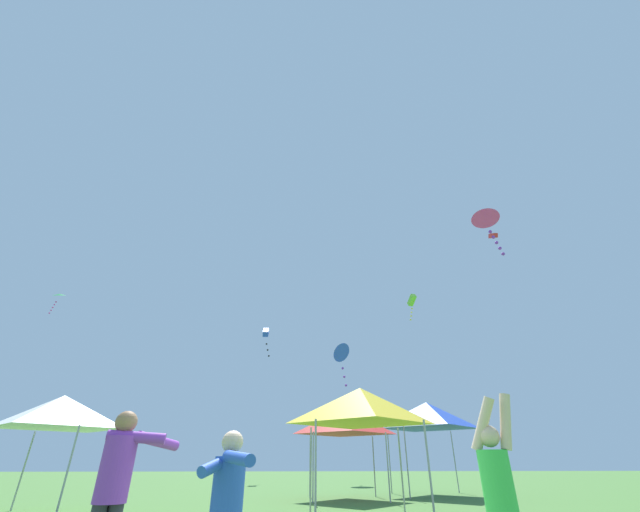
{
  "coord_description": "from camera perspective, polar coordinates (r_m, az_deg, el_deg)",
  "views": [
    {
      "loc": [
        -0.14,
        -5.52,
        1.31
      ],
      "look_at": [
        1.15,
        15.1,
        12.2
      ],
      "focal_mm": 21.9,
      "sensor_mm": 36.0,
      "label": 1
    }
  ],
  "objects": [
    {
      "name": "person_watcher_purple",
      "position": [
        5.77,
        -27.53,
        -27.09
      ],
      "size": [
        0.71,
        0.88,
        1.87
      ],
      "color": "#2D2D38",
      "rests_on": "ground"
    },
    {
      "name": "canopy_tent_red",
      "position": [
        17.7,
        3.65,
        -22.95
      ],
      "size": [
        3.07,
        3.07,
        3.29
      ],
      "color": "#9E9EA3",
      "rests_on": "ground"
    },
    {
      "name": "person_companion_blue",
      "position": [
        4.58,
        -13.51,
        -31.72
      ],
      "size": [
        0.58,
        0.86,
        1.6
      ],
      "color": "#2D2D38",
      "rests_on": "ground"
    },
    {
      "name": "kite_green_delta",
      "position": [
        29.62,
        -33.85,
        -4.82
      ],
      "size": [
        0.8,
        0.77,
        1.45
      ],
      "color": "green"
    },
    {
      "name": "kite_red_box",
      "position": [
        38.2,
        23.97,
        2.72
      ],
      "size": [
        0.39,
        1.04,
        0.76
      ],
      "color": "red"
    },
    {
      "name": "kite_magenta_delta",
      "position": [
        23.91,
        23.06,
        4.99
      ],
      "size": [
        2.01,
        2.0,
        2.8
      ],
      "color": "#D6389E"
    },
    {
      "name": "canopy_tent_blue",
      "position": [
        20.21,
        15.42,
        -21.51
      ],
      "size": [
        3.53,
        3.53,
        3.78
      ],
      "color": "#9E9EA3",
      "rests_on": "ground"
    },
    {
      "name": "kite_blue_box",
      "position": [
        36.14,
        -7.91,
        -11.1
      ],
      "size": [
        0.71,
        1.25,
        2.71
      ],
      "color": "blue"
    },
    {
      "name": "canopy_tent_white",
      "position": [
        14.86,
        -33.7,
        -18.4
      ],
      "size": [
        2.9,
        2.9,
        3.1
      ],
      "color": "#9E9EA3",
      "rests_on": "ground"
    },
    {
      "name": "kite_blue_delta",
      "position": [
        32.45,
        3.08,
        -13.98
      ],
      "size": [
        1.87,
        1.76,
        3.34
      ],
      "color": "blue"
    },
    {
      "name": "kite_lime_box",
      "position": [
        23.46,
        13.27,
        -6.4
      ],
      "size": [
        0.48,
        0.76,
        1.57
      ],
      "color": "#75D138"
    },
    {
      "name": "person_flyer_green",
      "position": [
        5.28,
        24.78,
        -28.63
      ],
      "size": [
        0.54,
        0.34,
        2.02
      ],
      "color": "#2D2D38",
      "rests_on": "ground"
    },
    {
      "name": "canopy_tent_yellow",
      "position": [
        11.8,
        5.97,
        -20.92
      ],
      "size": [
        2.97,
        2.97,
        3.18
      ],
      "color": "#9E9EA3",
      "rests_on": "ground"
    }
  ]
}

